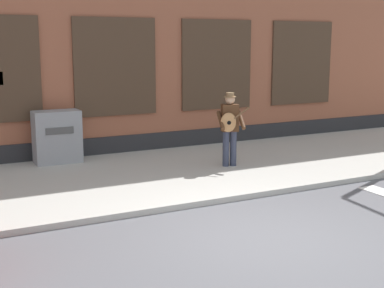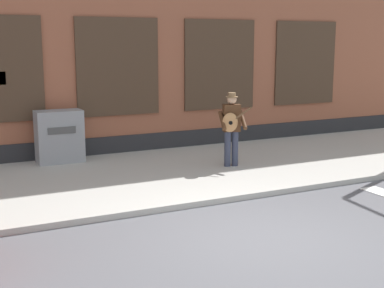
# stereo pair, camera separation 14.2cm
# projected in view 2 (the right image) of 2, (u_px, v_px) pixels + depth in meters

# --- Properties ---
(ground_plane) EXTENTS (160.00, 160.00, 0.00)m
(ground_plane) POSITION_uv_depth(u_px,v_px,m) (260.00, 238.00, 8.09)
(ground_plane) COLOR #56565B
(sidewalk) EXTENTS (28.00, 4.78, 0.11)m
(sidewalk) POSITION_uv_depth(u_px,v_px,m) (155.00, 174.00, 11.75)
(sidewalk) COLOR #ADAAA3
(sidewalk) RESTS_ON ground
(busker) EXTENTS (0.72, 0.65, 1.69)m
(busker) POSITION_uv_depth(u_px,v_px,m) (231.00, 125.00, 12.12)
(busker) COLOR #33384C
(busker) RESTS_ON sidewalk
(utility_box) EXTENTS (1.08, 0.60, 1.24)m
(utility_box) POSITION_uv_depth(u_px,v_px,m) (59.00, 136.00, 12.62)
(utility_box) COLOR gray
(utility_box) RESTS_ON sidewalk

